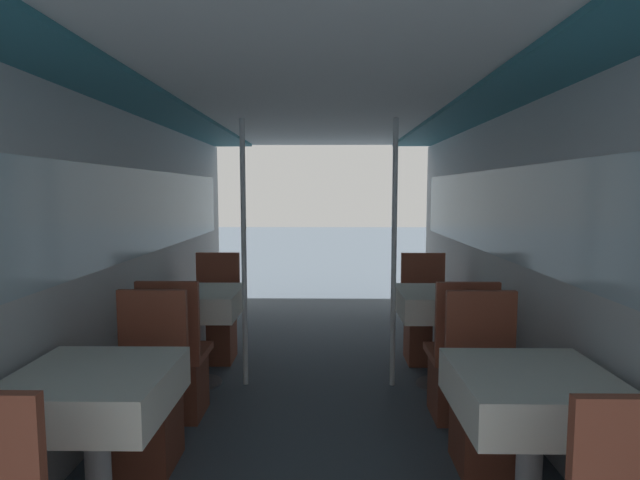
{
  "coord_description": "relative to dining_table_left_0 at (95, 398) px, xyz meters",
  "views": [
    {
      "loc": [
        0.06,
        -1.2,
        1.54
      ],
      "look_at": [
        0.01,
        2.49,
        1.17
      ],
      "focal_mm": 28.0,
      "sensor_mm": 36.0,
      "label": 1
    }
  ],
  "objects": [
    {
      "name": "wall_left",
      "position": [
        -0.41,
        1.01,
        0.46
      ],
      "size": [
        0.05,
        6.6,
        2.09
      ],
      "color": "silver",
      "rests_on": "ground_plane"
    },
    {
      "name": "wall_right",
      "position": [
        2.32,
        1.01,
        0.46
      ],
      "size": [
        0.05,
        6.6,
        2.09
      ],
      "color": "silver",
      "rests_on": "ground_plane"
    },
    {
      "name": "ceiling_panel",
      "position": [
        0.95,
        1.01,
        1.5
      ],
      "size": [
        2.73,
        6.6,
        0.07
      ],
      "color": "silver",
      "rests_on": "wall_left"
    },
    {
      "name": "dining_table_left_0",
      "position": [
        0.0,
        0.0,
        0.0
      ],
      "size": [
        0.66,
        0.66,
        0.76
      ],
      "color": "#4C4C51",
      "rests_on": "ground_plane"
    },
    {
      "name": "chair_left_far_0",
      "position": [
        0.0,
        0.58,
        -0.33
      ],
      "size": [
        0.4,
        0.4,
        0.97
      ],
      "rotation": [
        0.0,
        0.0,
        3.14
      ],
      "color": "brown",
      "rests_on": "ground_plane"
    },
    {
      "name": "dining_table_left_1",
      "position": [
        0.0,
        1.75,
        0.0
      ],
      "size": [
        0.66,
        0.66,
        0.76
      ],
      "color": "#4C4C51",
      "rests_on": "ground_plane"
    },
    {
      "name": "chair_left_near_1",
      "position": [
        0.0,
        1.17,
        -0.33
      ],
      "size": [
        0.4,
        0.4,
        0.97
      ],
      "color": "brown",
      "rests_on": "ground_plane"
    },
    {
      "name": "chair_left_far_1",
      "position": [
        0.0,
        2.33,
        -0.33
      ],
      "size": [
        0.4,
        0.4,
        0.97
      ],
      "rotation": [
        0.0,
        0.0,
        3.14
      ],
      "color": "brown",
      "rests_on": "ground_plane"
    },
    {
      "name": "support_pole_left_1",
      "position": [
        0.37,
        1.75,
        0.41
      ],
      "size": [
        0.04,
        0.04,
        2.09
      ],
      "color": "silver",
      "rests_on": "ground_plane"
    },
    {
      "name": "dining_table_right_0",
      "position": [
        1.91,
        0.0,
        0.0
      ],
      "size": [
        0.66,
        0.66,
        0.76
      ],
      "color": "#4C4C51",
      "rests_on": "ground_plane"
    },
    {
      "name": "chair_right_far_0",
      "position": [
        1.91,
        0.58,
        -0.33
      ],
      "size": [
        0.4,
        0.4,
        0.97
      ],
      "rotation": [
        0.0,
        0.0,
        3.14
      ],
      "color": "brown",
      "rests_on": "ground_plane"
    },
    {
      "name": "dining_table_right_1",
      "position": [
        1.91,
        1.75,
        0.0
      ],
      "size": [
        0.66,
        0.66,
        0.76
      ],
      "color": "#4C4C51",
      "rests_on": "ground_plane"
    },
    {
      "name": "chair_right_near_1",
      "position": [
        1.91,
        1.17,
        -0.33
      ],
      "size": [
        0.4,
        0.4,
        0.97
      ],
      "color": "brown",
      "rests_on": "ground_plane"
    },
    {
      "name": "chair_right_far_1",
      "position": [
        1.91,
        2.33,
        -0.33
      ],
      "size": [
        0.4,
        0.4,
        0.97
      ],
      "rotation": [
        0.0,
        0.0,
        3.14
      ],
      "color": "brown",
      "rests_on": "ground_plane"
    },
    {
      "name": "support_pole_right_1",
      "position": [
        1.54,
        1.75,
        0.41
      ],
      "size": [
        0.04,
        0.04,
        2.09
      ],
      "color": "silver",
      "rests_on": "ground_plane"
    }
  ]
}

